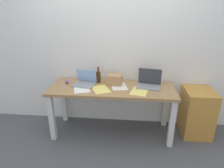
{
  "coord_description": "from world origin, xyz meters",
  "views": [
    {
      "loc": [
        0.24,
        -2.52,
        1.77
      ],
      "look_at": [
        0.0,
        0.0,
        0.78
      ],
      "focal_mm": 31.21,
      "sensor_mm": 36.0,
      "label": 1
    }
  ],
  "objects": [
    {
      "name": "paper_sheet_front_left",
      "position": [
        -0.41,
        -0.09,
        0.73
      ],
      "size": [
        0.29,
        0.35,
        0.0
      ],
      "primitive_type": "cube",
      "rotation": [
        0.0,
        0.0,
        0.31
      ],
      "color": "white",
      "rests_on": "desk"
    },
    {
      "name": "laptop_left",
      "position": [
        -0.4,
        0.07,
        0.77
      ],
      "size": [
        0.33,
        0.29,
        0.21
      ],
      "color": "gray",
      "rests_on": "desk"
    },
    {
      "name": "filing_cabinet",
      "position": [
        1.24,
        0.09,
        0.35
      ],
      "size": [
        0.4,
        0.48,
        0.69
      ],
      "primitive_type": "cube",
      "color": "#C68938",
      "rests_on": "ground"
    },
    {
      "name": "computer_mouse",
      "position": [
        -0.68,
        0.11,
        0.75
      ],
      "size": [
        0.09,
        0.12,
        0.03
      ],
      "primitive_type": "ellipsoid",
      "rotation": [
        0.0,
        0.0,
        0.4
      ],
      "color": "#724799",
      "rests_on": "desk"
    },
    {
      "name": "cardboard_box",
      "position": [
        0.03,
        0.12,
        0.8
      ],
      "size": [
        0.22,
        0.2,
        0.15
      ],
      "primitive_type": "cube",
      "rotation": [
        0.0,
        0.0,
        -0.09
      ],
      "color": "tan",
      "rests_on": "desk"
    },
    {
      "name": "ground_plane",
      "position": [
        0.0,
        0.0,
        0.0
      ],
      "size": [
        8.0,
        8.0,
        0.0
      ],
      "primitive_type": "plane",
      "color": "#515459"
    },
    {
      "name": "paper_sheet_near_back",
      "position": [
        0.1,
        0.05,
        0.73
      ],
      "size": [
        0.27,
        0.33,
        0.0
      ],
      "primitive_type": "cube",
      "rotation": [
        0.0,
        0.0,
        0.2
      ],
      "color": "white",
      "rests_on": "desk"
    },
    {
      "name": "paper_yellow_folder",
      "position": [
        -0.15,
        -0.09,
        0.73
      ],
      "size": [
        0.31,
        0.36,
        0.0
      ],
      "primitive_type": "cube",
      "rotation": [
        0.0,
        0.0,
        0.43
      ],
      "color": "#F4E06B",
      "rests_on": "desk"
    },
    {
      "name": "desk",
      "position": [
        0.0,
        0.0,
        0.63
      ],
      "size": [
        1.76,
        0.64,
        0.73
      ],
      "color": "#A37A4C",
      "rests_on": "ground"
    },
    {
      "name": "back_wall",
      "position": [
        0.0,
        0.38,
        1.3
      ],
      "size": [
        5.2,
        0.08,
        2.6
      ],
      "primitive_type": "cube",
      "color": "white",
      "rests_on": "ground"
    },
    {
      "name": "laptop_right",
      "position": [
        0.52,
        0.08,
        0.79
      ],
      "size": [
        0.36,
        0.28,
        0.25
      ],
      "color": "gray",
      "rests_on": "desk"
    },
    {
      "name": "beer_bottle",
      "position": [
        -0.22,
        0.18,
        0.82
      ],
      "size": [
        0.07,
        0.07,
        0.24
      ],
      "color": "#47280F",
      "rests_on": "desk"
    },
    {
      "name": "paper_sheet_front_right",
      "position": [
        0.38,
        -0.11,
        0.73
      ],
      "size": [
        0.28,
        0.34,
        0.0
      ],
      "primitive_type": "cube",
      "rotation": [
        0.0,
        0.0,
        -0.25
      ],
      "color": "#F4E06B",
      "rests_on": "desk"
    }
  ]
}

